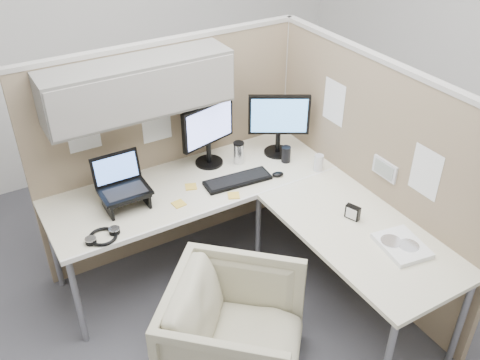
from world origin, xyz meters
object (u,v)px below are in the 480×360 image
office_chair (235,329)px  monitor_left (208,130)px  desk (253,209)px  keyboard (238,180)px

office_chair → monitor_left: (0.46, 1.15, 0.63)m
monitor_left → office_chair: bearing=-125.7°
desk → office_chair: 0.80m
office_chair → keyboard: size_ratio=1.62×
desk → office_chair: office_chair is taller
desk → monitor_left: 0.66m
desk → monitor_left: (-0.01, 0.58, 0.32)m
desk → office_chair: (-0.47, -0.57, -0.31)m
office_chair → keyboard: bearing=11.7°
desk → monitor_left: bearing=91.2°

